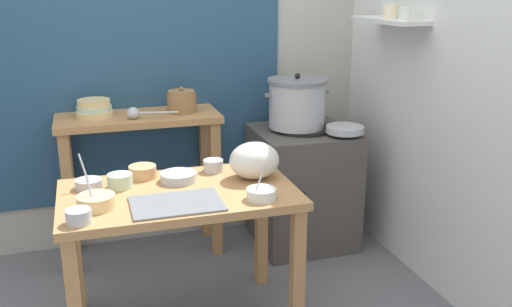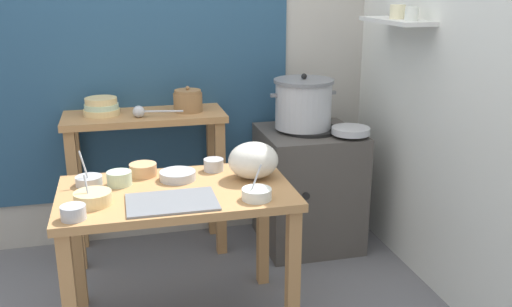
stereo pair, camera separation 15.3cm
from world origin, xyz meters
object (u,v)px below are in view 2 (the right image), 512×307
object	(u,v)px
back_shelf_table	(146,149)
ladle	(141,112)
prep_bowl_4	(119,178)
prep_bowl_1	(89,180)
prep_table	(177,211)
prep_bowl_6	(259,160)
plastic_bag	(253,160)
clay_pot	(188,101)
steamer_pot	(303,103)
prep_bowl_5	(214,164)
prep_bowl_3	(257,193)
serving_tray	(172,202)
prep_bowl_2	(178,175)
prep_bowl_0	(93,198)
prep_bowl_7	(73,212)
wide_pan	(351,131)
stove_block	(308,187)
bowl_stack_enamel	(101,107)
prep_bowl_8	(143,169)

from	to	relation	value
back_shelf_table	ladle	bearing A→B (deg)	-103.42
prep_bowl_4	prep_bowl_1	bearing A→B (deg)	167.26
prep_table	prep_bowl_6	distance (m)	0.55
plastic_bag	prep_bowl_1	xyz separation A→B (m)	(-0.80, 0.09, -0.07)
ladle	clay_pot	bearing A→B (deg)	18.34
steamer_pot	prep_bowl_5	distance (m)	0.86
prep_bowl_5	prep_bowl_3	bearing A→B (deg)	-74.90
serving_tray	prep_bowl_2	world-z (taller)	prep_bowl_2
prep_bowl_0	prep_bowl_7	bearing A→B (deg)	-116.66
steamer_pot	wide_pan	world-z (taller)	steamer_pot
stove_block	serving_tray	xyz separation A→B (m)	(-0.96, -0.89, 0.34)
back_shelf_table	prep_bowl_5	xyz separation A→B (m)	(0.31, -0.63, 0.07)
clay_pot	bowl_stack_enamel	xyz separation A→B (m)	(-0.51, 0.03, -0.02)
ladle	prep_bowl_0	distance (m)	0.92
bowl_stack_enamel	wide_pan	xyz separation A→B (m)	(1.45, -0.35, -0.15)
wide_pan	prep_bowl_7	bearing A→B (deg)	-153.51
prep_table	wide_pan	size ratio (longest dim) A/B	4.75
prep_bowl_8	bowl_stack_enamel	bearing A→B (deg)	106.96
back_shelf_table	prep_bowl_7	xyz separation A→B (m)	(-0.36, -1.10, 0.07)
stove_block	prep_bowl_2	bearing A→B (deg)	-146.63
stove_block	plastic_bag	distance (m)	0.94
prep_bowl_1	prep_table	bearing A→B (deg)	-21.11
prep_table	prep_bowl_2	size ratio (longest dim) A/B	6.14
ladle	plastic_bag	xyz separation A→B (m)	(0.51, -0.69, -0.12)
prep_table	prep_bowl_3	size ratio (longest dim) A/B	7.00
prep_table	prep_bowl_1	xyz separation A→B (m)	(-0.40, 0.16, 0.14)
clay_pot	bowl_stack_enamel	world-z (taller)	clay_pot
clay_pot	steamer_pot	bearing A→B (deg)	-8.87
prep_bowl_6	prep_bowl_8	bearing A→B (deg)	-178.79
prep_table	bowl_stack_enamel	xyz separation A→B (m)	(-0.34, 0.88, 0.34)
bowl_stack_enamel	serving_tray	distance (m)	1.12
prep_table	prep_bowl_0	xyz separation A→B (m)	(-0.38, -0.10, 0.14)
prep_table	prep_bowl_3	world-z (taller)	prep_bowl_3
prep_table	bowl_stack_enamel	bearing A→B (deg)	110.90
clay_pot	prep_bowl_1	bearing A→B (deg)	-129.64
steamer_pot	prep_bowl_6	size ratio (longest dim) A/B	3.07
prep_bowl_3	prep_bowl_8	size ratio (longest dim) A/B	1.14
prep_bowl_0	prep_bowl_4	size ratio (longest dim) A/B	1.38
stove_block	prep_bowl_1	size ratio (longest dim) A/B	4.50
prep_table	prep_bowl_2	xyz separation A→B (m)	(0.02, 0.13, 0.13)
prep_bowl_1	bowl_stack_enamel	bearing A→B (deg)	84.90
bowl_stack_enamel	stove_block	bearing A→B (deg)	-7.34
wide_pan	prep_bowl_4	xyz separation A→B (m)	(-1.37, -0.41, -0.04)
prep_bowl_1	prep_bowl_5	distance (m)	0.63
bowl_stack_enamel	back_shelf_table	bearing A→B (deg)	-7.35
prep_bowl_5	prep_table	bearing A→B (deg)	-134.20
prep_table	prep_bowl_7	xyz separation A→B (m)	(-0.45, -0.25, 0.14)
plastic_bag	prep_bowl_0	bearing A→B (deg)	-167.73
prep_bowl_5	wide_pan	bearing A→B (deg)	18.76
prep_bowl_1	prep_bowl_3	world-z (taller)	prep_bowl_1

